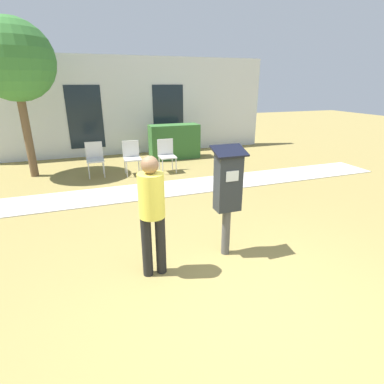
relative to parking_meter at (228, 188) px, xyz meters
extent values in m
plane|color=olive|center=(-0.28, -1.16, -1.02)|extent=(40.00, 40.00, 0.00)
cube|color=beige|center=(-0.28, 3.02, -1.01)|extent=(12.00, 1.10, 0.02)
cube|color=silver|center=(-0.28, 7.23, 0.58)|extent=(10.00, 0.24, 3.20)
cube|color=#19232D|center=(-1.68, 7.10, 0.28)|extent=(1.10, 0.02, 2.00)
cube|color=#19232D|center=(1.12, 7.10, 0.28)|extent=(1.10, 0.02, 2.00)
cylinder|color=#4C4C4C|center=(0.00, 0.00, -0.67)|extent=(0.12, 0.12, 0.70)
cube|color=#23282D|center=(0.00, 0.00, 0.08)|extent=(0.34, 0.22, 0.80)
cube|color=silver|center=(0.00, -0.12, 0.20)|extent=(0.18, 0.01, 0.14)
cube|color=black|center=(0.00, 0.00, 0.51)|extent=(0.44, 0.31, 0.12)
cylinder|color=black|center=(-1.17, -0.13, -0.61)|extent=(0.13, 0.13, 0.82)
cylinder|color=black|center=(-0.99, -0.13, -0.61)|extent=(0.13, 0.13, 0.82)
cylinder|color=#EADB4C|center=(-1.08, -0.13, 0.08)|extent=(0.32, 0.32, 0.55)
sphere|color=#8C6647|center=(-1.08, -0.13, 0.46)|extent=(0.21, 0.21, 0.21)
cylinder|color=silver|center=(-1.76, 4.44, -0.81)|extent=(0.03, 0.03, 0.42)
cylinder|color=silver|center=(-1.38, 4.44, -0.81)|extent=(0.03, 0.03, 0.42)
cylinder|color=silver|center=(-1.76, 4.82, -0.81)|extent=(0.03, 0.03, 0.42)
cylinder|color=silver|center=(-1.38, 4.82, -0.81)|extent=(0.03, 0.03, 0.42)
cube|color=silver|center=(-1.57, 4.63, -0.58)|extent=(0.44, 0.44, 0.04)
cube|color=silver|center=(-1.57, 4.84, -0.34)|extent=(0.44, 0.04, 0.44)
cylinder|color=silver|center=(-0.81, 4.28, -0.81)|extent=(0.03, 0.03, 0.42)
cylinder|color=silver|center=(-0.43, 4.28, -0.81)|extent=(0.03, 0.03, 0.42)
cylinder|color=silver|center=(-0.81, 4.66, -0.81)|extent=(0.03, 0.03, 0.42)
cylinder|color=silver|center=(-0.43, 4.66, -0.81)|extent=(0.03, 0.03, 0.42)
cube|color=silver|center=(-0.62, 4.47, -0.58)|extent=(0.44, 0.44, 0.04)
cube|color=silver|center=(-0.62, 4.67, -0.34)|extent=(0.44, 0.04, 0.44)
cylinder|color=silver|center=(0.14, 4.21, -0.81)|extent=(0.03, 0.03, 0.42)
cylinder|color=silver|center=(0.52, 4.21, -0.81)|extent=(0.03, 0.03, 0.42)
cylinder|color=silver|center=(0.14, 4.59, -0.81)|extent=(0.03, 0.03, 0.42)
cylinder|color=silver|center=(0.52, 4.59, -0.81)|extent=(0.03, 0.03, 0.42)
cube|color=silver|center=(0.33, 4.40, -0.58)|extent=(0.44, 0.44, 0.04)
cube|color=silver|center=(0.33, 4.60, -0.34)|extent=(0.44, 0.04, 0.44)
cube|color=#33662D|center=(0.98, 5.92, -0.47)|extent=(1.60, 0.60, 1.10)
cylinder|color=brown|center=(-3.14, 5.24, 0.08)|extent=(0.20, 0.20, 2.20)
sphere|color=#387533|center=(-3.14, 5.24, 1.85)|extent=(1.90, 1.90, 1.90)
camera|label=1|loc=(-1.75, -3.45, 1.35)|focal=28.00mm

